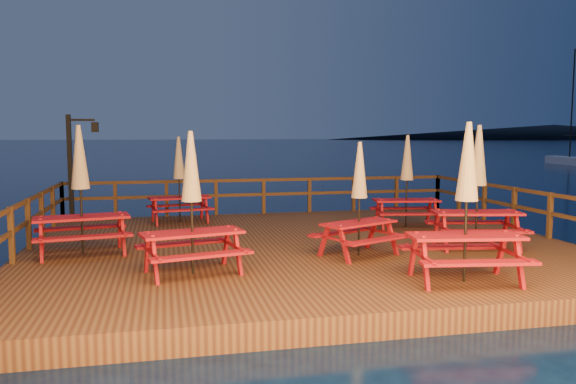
% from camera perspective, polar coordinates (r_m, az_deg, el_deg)
% --- Properties ---
extents(ground, '(500.00, 500.00, 0.00)m').
position_cam_1_polar(ground, '(12.78, 1.36, -7.03)').
color(ground, black).
rests_on(ground, ground).
extents(deck, '(12.00, 10.00, 0.40)m').
position_cam_1_polar(deck, '(12.74, 1.36, -6.16)').
color(deck, '#3F2214').
rests_on(deck, ground).
extents(deck_piles, '(11.44, 9.44, 1.40)m').
position_cam_1_polar(deck_piles, '(12.85, 1.36, -8.34)').
color(deck_piles, '#3E2413').
rests_on(deck_piles, ground).
extents(railing, '(11.80, 9.75, 1.10)m').
position_cam_1_polar(railing, '(14.29, -0.34, -0.91)').
color(railing, '#3E2413').
rests_on(railing, deck).
extents(lamp_post, '(0.85, 0.18, 3.00)m').
position_cam_1_polar(lamp_post, '(16.82, -20.75, 3.27)').
color(lamp_post, black).
rests_on(lamp_post, deck).
extents(headland_right, '(230.40, 86.40, 7.00)m').
position_cam_1_polar(headland_right, '(306.52, 25.39, 5.54)').
color(headland_right, black).
rests_on(headland_right, ground).
extents(sailboat, '(2.01, 7.24, 10.61)m').
position_cam_1_polar(sailboat, '(57.09, 26.98, 2.81)').
color(sailboat, silver).
rests_on(sailboat, ground).
extents(picnic_table_0, '(2.04, 1.80, 2.52)m').
position_cam_1_polar(picnic_table_0, '(9.97, -9.77, -0.85)').
color(picnic_table_0, maroon).
rests_on(picnic_table_0, deck).
extents(picnic_table_1, '(1.85, 1.60, 2.38)m').
position_cam_1_polar(picnic_table_1, '(15.86, -11.00, 1.39)').
color(picnic_table_1, maroon).
rests_on(picnic_table_1, deck).
extents(picnic_table_2, '(1.91, 1.67, 2.43)m').
position_cam_1_polar(picnic_table_2, '(15.15, 11.97, 1.26)').
color(picnic_table_2, maroon).
rests_on(picnic_table_2, deck).
extents(picnic_table_3, '(2.02, 1.88, 2.31)m').
position_cam_1_polar(picnic_table_3, '(11.40, 7.25, -0.51)').
color(picnic_table_3, maroon).
rests_on(picnic_table_3, deck).
extents(picnic_table_4, '(2.14, 1.88, 2.66)m').
position_cam_1_polar(picnic_table_4, '(12.73, 18.70, 0.71)').
color(picnic_table_4, maroon).
rests_on(picnic_table_4, deck).
extents(picnic_table_5, '(2.08, 1.82, 2.64)m').
position_cam_1_polar(picnic_table_5, '(12.14, -20.32, 0.38)').
color(picnic_table_5, maroon).
rests_on(picnic_table_5, deck).
extents(picnic_table_6, '(2.07, 1.80, 2.67)m').
position_cam_1_polar(picnic_table_6, '(9.73, 17.68, -0.76)').
color(picnic_table_6, maroon).
rests_on(picnic_table_6, deck).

